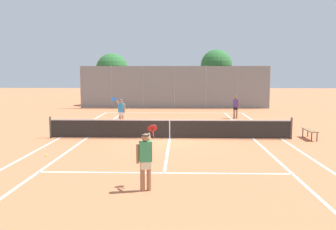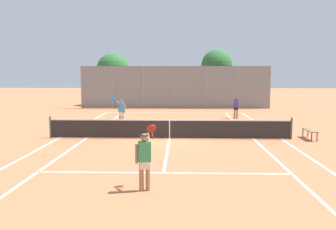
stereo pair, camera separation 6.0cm
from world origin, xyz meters
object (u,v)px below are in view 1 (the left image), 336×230
player_near_side (146,158)px  courtside_bench (310,131)px  player_far_left (121,110)px  loose_tennis_ball_1 (46,155)px  player_far_right (236,106)px  tennis_net (170,128)px  tree_behind_right (216,66)px  tree_behind_left (112,71)px  loose_tennis_ball_0 (93,127)px

player_near_side → courtside_bench: 11.10m
player_far_left → loose_tennis_ball_1: 8.83m
player_near_side → player_far_right: (4.88, 16.49, -0.02)m
tennis_net → tree_behind_right: 18.73m
tennis_net → tree_behind_left: bearing=108.3°
player_far_right → tree_behind_right: tree_behind_right is taller
player_near_side → player_far_right: bearing=73.5°
loose_tennis_ball_0 → courtside_bench: bearing=-15.9°
loose_tennis_ball_1 → tree_behind_left: 23.54m
loose_tennis_ball_0 → tree_behind_left: size_ratio=0.01×
tennis_net → loose_tennis_ball_0: bearing=143.8°
tennis_net → loose_tennis_ball_0: (-4.61, 3.37, -0.48)m
loose_tennis_ball_1 → tree_behind_left: size_ratio=0.01×
player_far_right → tree_behind_right: 10.18m
tennis_net → player_far_left: player_far_left is taller
player_far_left → player_far_right: player_far_left is taller
tennis_net → player_far_left: 5.52m
tennis_net → loose_tennis_ball_1: bearing=-138.9°
tree_behind_right → tennis_net: bearing=-102.3°
tennis_net → courtside_bench: 6.89m
tree_behind_left → loose_tennis_ball_1: bearing=-86.0°
player_far_right → loose_tennis_ball_1: bearing=-126.5°
tennis_net → courtside_bench: size_ratio=8.00×
player_far_left → tree_behind_left: tree_behind_left is taller
loose_tennis_ball_1 → tennis_net: bearing=41.1°
tree_behind_left → tree_behind_right: size_ratio=0.95×
loose_tennis_ball_0 → loose_tennis_ball_1: bearing=-90.8°
player_far_right → loose_tennis_ball_1: size_ratio=24.24×
player_far_right → loose_tennis_ball_1: (-9.16, -12.37, -0.88)m
loose_tennis_ball_1 → loose_tennis_ball_0: bearing=89.2°
courtside_bench → loose_tennis_ball_1: bearing=-160.1°
courtside_bench → tree_behind_right: (-2.95, 17.90, 3.43)m
player_far_right → player_near_side: bearing=-106.5°
tree_behind_left → player_far_right: bearing=-45.2°
player_far_right → tree_behind_left: size_ratio=0.31×
tree_behind_left → tree_behind_right: bearing=-6.3°
courtside_bench → loose_tennis_ball_0: bearing=164.1°
player_far_left → tennis_net: bearing=-55.5°
loose_tennis_ball_1 → player_near_side: bearing=-43.9°
tennis_net → player_near_side: 8.25m
player_far_right → loose_tennis_ball_0: player_far_right is taller
player_far_left → loose_tennis_ball_0: (-1.49, -1.16, -0.89)m
player_far_right → loose_tennis_ball_0: 10.33m
player_near_side → courtside_bench: bearing=48.7°
player_far_left → player_far_right: 8.44m
player_far_left → player_far_right: bearing=26.2°
tennis_net → courtside_bench: (6.88, 0.10, -0.10)m
loose_tennis_ball_0 → tree_behind_right: tree_behind_right is taller
courtside_bench → tree_behind_right: size_ratio=0.28×
loose_tennis_ball_0 → courtside_bench: courtside_bench is taller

